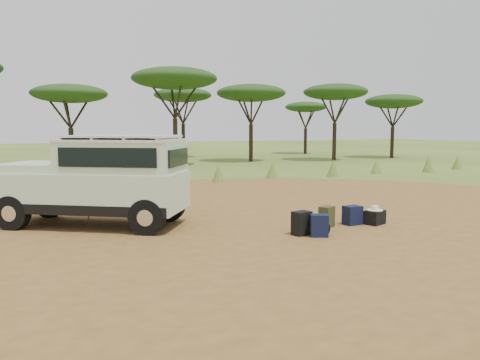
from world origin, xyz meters
name	(u,v)px	position (x,y,z in m)	size (l,w,h in m)	color
ground	(235,226)	(0.00, 0.00, 0.00)	(140.00, 140.00, 0.00)	#4C6825
dirt_clearing	(235,226)	(0.00, 0.00, 0.00)	(23.00, 23.00, 0.01)	olive
grass_fringe	(150,176)	(0.12, 8.67, 0.40)	(36.60, 1.60, 0.90)	#4C6825
acacia_treeline	(114,87)	(0.75, 19.81, 4.87)	(46.70, 13.20, 6.26)	black
safari_vehicle	(99,182)	(-2.88, 1.45, 1.04)	(4.62, 3.91, 2.16)	silver
walking_staff	(93,200)	(-3.05, 1.39, 0.64)	(0.03, 0.03, 1.32)	brown
backpack_black	(302,223)	(0.95, -1.44, 0.26)	(0.38, 0.28, 0.52)	black
backpack_navy	(319,226)	(1.21, -1.72, 0.24)	(0.37, 0.26, 0.49)	#101333
backpack_olive	(327,217)	(1.93, -0.98, 0.25)	(0.36, 0.26, 0.50)	#373D1C
duffel_navy	(352,215)	(2.66, -1.01, 0.23)	(0.41, 0.31, 0.46)	#101333
hard_case	(375,217)	(3.18, -1.20, 0.17)	(0.49, 0.35, 0.35)	black
stuff_sack	(320,228)	(1.33, -1.59, 0.16)	(0.32, 0.32, 0.32)	black
safari_hat	(375,209)	(3.18, -1.20, 0.39)	(0.37, 0.37, 0.11)	#F5EDB8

